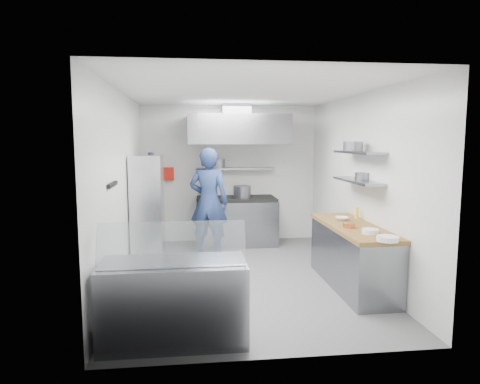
{
  "coord_description": "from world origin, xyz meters",
  "views": [
    {
      "loc": [
        -0.81,
        -6.34,
        2.1
      ],
      "look_at": [
        0.0,
        0.6,
        1.25
      ],
      "focal_mm": 32.0,
      "sensor_mm": 36.0,
      "label": 1
    }
  ],
  "objects": [
    {
      "name": "knife_strip",
      "position": [
        -1.78,
        -0.9,
        1.55
      ],
      "size": [
        0.04,
        0.55,
        0.05
      ],
      "primitive_type": "cube",
      "color": "black",
      "rests_on": "wall_left"
    },
    {
      "name": "display_glass",
      "position": [
        -1.0,
        -2.12,
        1.07
      ],
      "size": [
        1.47,
        0.19,
        0.42
      ],
      "primitive_type": "cube",
      "rotation": [
        -0.38,
        0.0,
        0.0
      ],
      "color": "silver",
      "rests_on": "display_case"
    },
    {
      "name": "chef",
      "position": [
        -0.48,
        1.34,
        0.98
      ],
      "size": [
        0.83,
        0.67,
        1.97
      ],
      "primitive_type": "imported",
      "rotation": [
        0.0,
        0.0,
        2.83
      ],
      "color": "navy",
      "rests_on": "floor"
    },
    {
      "name": "wall_right",
      "position": [
        1.8,
        0.0,
        1.4
      ],
      "size": [
        2.8,
        5.0,
        0.02
      ],
      "primitive_type": "cube",
      "rotation": [
        1.57,
        0.0,
        -1.57
      ],
      "color": "white",
      "rests_on": "floor"
    },
    {
      "name": "ceiling",
      "position": [
        0.0,
        0.0,
        2.8
      ],
      "size": [
        5.0,
        5.0,
        0.0
      ],
      "primitive_type": "plane",
      "rotation": [
        3.14,
        0.0,
        0.0
      ],
      "color": "silver",
      "rests_on": "wall_back"
    },
    {
      "name": "squeeze_bottle",
      "position": [
        1.71,
        -0.14,
        0.99
      ],
      "size": [
        0.06,
        0.06,
        0.18
      ],
      "primitive_type": "cylinder",
      "color": "yellow",
      "rests_on": "prep_counter_top"
    },
    {
      "name": "stock_pot_mid",
      "position": [
        0.21,
        2.02,
        1.08
      ],
      "size": [
        0.35,
        0.35,
        0.24
      ],
      "primitive_type": "cylinder",
      "color": "slate",
      "rests_on": "cooktop"
    },
    {
      "name": "rack_bin_b",
      "position": [
        -1.53,
        1.4,
        1.3
      ],
      "size": [
        0.14,
        0.19,
        0.17
      ],
      "primitive_type": "cube",
      "color": "yellow",
      "rests_on": "wire_rack"
    },
    {
      "name": "over_range_shelf",
      "position": [
        0.1,
        2.34,
        1.52
      ],
      "size": [
        1.6,
        0.3,
        0.04
      ],
      "primitive_type": "cube",
      "color": "gray",
      "rests_on": "wall_back"
    },
    {
      "name": "wall_shelf_lower",
      "position": [
        1.64,
        -0.3,
        1.5
      ],
      "size": [
        0.3,
        1.3,
        0.04
      ],
      "primitive_type": "cube",
      "color": "gray",
      "rests_on": "wall_right"
    },
    {
      "name": "display_case",
      "position": [
        -1.0,
        -2.0,
        0.42
      ],
      "size": [
        1.5,
        0.7,
        0.85
      ],
      "primitive_type": "cube",
      "color": "gray",
      "rests_on": "floor"
    },
    {
      "name": "cooktop",
      "position": [
        0.1,
        2.1,
        0.93
      ],
      "size": [
        1.57,
        0.78,
        0.06
      ],
      "primitive_type": "cube",
      "color": "black",
      "rests_on": "gas_range"
    },
    {
      "name": "shelf_pot_c",
      "position": [
        1.73,
        -0.25,
        1.57
      ],
      "size": [
        0.22,
        0.22,
        0.1
      ],
      "primitive_type": "cylinder",
      "color": "slate",
      "rests_on": "wall_shelf_lower"
    },
    {
      "name": "extractor_hood",
      "position": [
        0.1,
        1.93,
        2.3
      ],
      "size": [
        1.9,
        1.15,
        0.55
      ],
      "primitive_type": "cube",
      "color": "gray",
      "rests_on": "wall_back"
    },
    {
      "name": "shelf_pot_a",
      "position": [
        -0.24,
        2.42,
        1.63
      ],
      "size": [
        0.28,
        0.28,
        0.18
      ],
      "primitive_type": "cylinder",
      "color": "slate",
      "rests_on": "over_range_shelf"
    },
    {
      "name": "wall_left",
      "position": [
        -1.8,
        0.0,
        1.4
      ],
      "size": [
        2.8,
        5.0,
        0.02
      ],
      "primitive_type": "cube",
      "rotation": [
        1.57,
        0.0,
        1.57
      ],
      "color": "white",
      "rests_on": "floor"
    },
    {
      "name": "floor",
      "position": [
        0.0,
        0.0,
        0.0
      ],
      "size": [
        5.0,
        5.0,
        0.0
      ],
      "primitive_type": "plane",
      "color": "#505052",
      "rests_on": "ground"
    },
    {
      "name": "wire_rack",
      "position": [
        -1.53,
        0.92,
        0.93
      ],
      "size": [
        0.5,
        0.9,
        1.85
      ],
      "primitive_type": "cube",
      "color": "silver",
      "rests_on": "floor"
    },
    {
      "name": "mixing_bowl",
      "position": [
        1.45,
        -0.22,
        0.93
      ],
      "size": [
        0.26,
        0.26,
        0.05
      ],
      "primitive_type": "imported",
      "rotation": [
        0.0,
        0.0,
        -0.37
      ],
      "color": "white",
      "rests_on": "prep_counter_top"
    },
    {
      "name": "hood_duct",
      "position": [
        0.1,
        2.15,
        2.68
      ],
      "size": [
        0.55,
        0.55,
        0.24
      ],
      "primitive_type": "cube",
      "color": "slate",
      "rests_on": "extractor_hood"
    },
    {
      "name": "rack_bin_a",
      "position": [
        -1.53,
        1.03,
        0.8
      ],
      "size": [
        0.15,
        0.18,
        0.16
      ],
      "primitive_type": "cube",
      "color": "white",
      "rests_on": "wire_rack"
    },
    {
      "name": "wall_back",
      "position": [
        0.0,
        2.5,
        1.4
      ],
      "size": [
        3.6,
        2.8,
        0.02
      ],
      "primitive_type": "cube",
      "rotation": [
        1.57,
        0.0,
        0.0
      ],
      "color": "white",
      "rests_on": "floor"
    },
    {
      "name": "prep_counter_top",
      "position": [
        1.48,
        -0.6,
        0.87
      ],
      "size": [
        0.65,
        2.04,
        0.06
      ],
      "primitive_type": "cube",
      "color": "olive",
      "rests_on": "prep_counter_base"
    },
    {
      "name": "copper_pan",
      "position": [
        1.36,
        -0.76,
        0.93
      ],
      "size": [
        0.16,
        0.16,
        0.06
      ],
      "primitive_type": "cylinder",
      "color": "#C96A38",
      "rests_on": "prep_counter_top"
    },
    {
      "name": "wall_front",
      "position": [
        0.0,
        -2.5,
        1.4
      ],
      "size": [
        3.6,
        2.8,
        0.02
      ],
      "primitive_type": "cube",
      "rotation": [
        -1.57,
        0.0,
        0.0
      ],
      "color": "white",
      "rests_on": "floor"
    },
    {
      "name": "shelf_pot_d",
      "position": [
        1.58,
        -0.24,
        2.01
      ],
      "size": [
        0.29,
        0.29,
        0.14
      ],
      "primitive_type": "cylinder",
      "color": "slate",
      "rests_on": "wall_shelf_upper"
    },
    {
      "name": "stock_pot_left",
      "position": [
        -0.46,
        2.44,
        1.06
      ],
      "size": [
        0.29,
        0.29,
        0.2
      ],
      "primitive_type": "cylinder",
      "color": "slate",
      "rests_on": "cooktop"
    },
    {
      "name": "plate_stack_a",
      "position": [
        1.52,
        -1.58,
        0.93
      ],
      "size": [
        0.26,
        0.26,
        0.06
      ],
      "primitive_type": "cylinder",
      "color": "white",
      "rests_on": "prep_counter_top"
    },
    {
      "name": "wall_shelf_upper",
      "position": [
        1.64,
        -0.3,
        1.92
      ],
      "size": [
        0.3,
        1.3,
        0.04
      ],
      "primitive_type": "cube",
      "color": "gray",
      "rests_on": "wall_right"
    },
    {
      "name": "gas_range",
      "position": [
        0.1,
        2.1,
        0.45
      ],
      "size": [
        1.6,
        0.8,
        0.9
      ],
      "primitive_type": "cube",
      "color": "gray",
      "rests_on": "floor"
    },
    {
      "name": "plate_stack_b",
      "position": [
        1.49,
        -1.16,
        0.93
      ],
      "size": [
        0.22,
        0.22,
        0.06
      ],
      "primitive_type": "cylinder",
      "color": "white",
      "rests_on": "prep_counter_top"
    },
    {
      "name": "rack_jar",
      "position": [
        -1.48,
        1.18,
        1.8
      ],
      "size": [
        0.1,
        0.1,
        0.18
      ],
      "primitive_type": "cylinder",
      "color": "black",
      "rests_on": "wire_rack"
    },
    {
      "name": "prep_counter_base",
      "position": [
        1.48,
        -0.6,
        0.42
      ],
      "size": [
        0.62,
        2.0,
        0.84
      ],
      "primitive_type": "cube",
      "color": "gray",
      "rests_on": "floor"
    },
    {
      "name": "red_firebox",
      "position": [
        -1.25,
        2.44,
        1.42
      ],
      "size": [
        0.22,
        0.1,
        0.26
      ],
      "primitive_type": "cube",
      "color": "red",
      "rests_on": "wall_back"
    }
  ]
}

